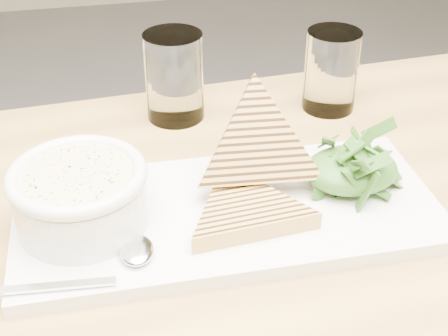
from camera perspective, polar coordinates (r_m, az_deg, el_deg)
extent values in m
cube|color=#AD803D|center=(0.61, 1.13, -9.59)|extent=(1.13, 0.79, 0.04)
cube|color=silver|center=(0.64, 0.38, -4.13)|extent=(0.43, 0.19, 0.02)
cylinder|color=silver|center=(0.61, -12.92, -3.07)|extent=(0.13, 0.13, 0.05)
cylinder|color=beige|center=(0.59, -13.28, -0.77)|extent=(0.11, 0.11, 0.01)
torus|color=silver|center=(0.59, -13.30, -0.61)|extent=(0.13, 0.13, 0.01)
ellipsoid|color=#1A4613|center=(0.66, 11.53, -0.17)|extent=(0.10, 0.08, 0.04)
ellipsoid|color=silver|center=(0.58, -8.00, -7.44)|extent=(0.04, 0.05, 0.01)
cube|color=silver|center=(0.56, -15.40, -10.38)|extent=(0.11, 0.02, 0.00)
cylinder|color=white|center=(0.80, -4.57, 8.33)|extent=(0.07, 0.07, 0.11)
cylinder|color=white|center=(0.83, 9.76, 8.76)|extent=(0.07, 0.07, 0.11)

